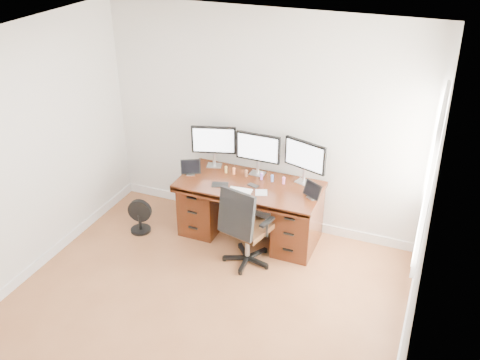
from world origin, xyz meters
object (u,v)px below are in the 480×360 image
at_px(monitor_center, 258,149).
at_px(floor_fan, 139,217).
at_px(desk, 250,208).
at_px(office_chair, 245,239).
at_px(keyboard, 240,190).

bearing_deg(monitor_center, floor_fan, -152.02).
bearing_deg(desk, floor_fan, -161.82).
distance_m(desk, monitor_center, 0.72).
relative_size(office_chair, monitor_center, 1.83).
relative_size(desk, keyboard, 6.34).
xyz_separation_m(office_chair, floor_fan, (-1.46, 0.11, -0.12)).
height_order(floor_fan, keyboard, keyboard).
bearing_deg(office_chair, keyboard, 134.18).
relative_size(monitor_center, keyboard, 2.05).
height_order(desk, floor_fan, desk).
bearing_deg(keyboard, desk, 75.65).
distance_m(office_chair, monitor_center, 1.10).
xyz_separation_m(floor_fan, monitor_center, (1.31, 0.67, 0.87)).
distance_m(floor_fan, keyboard, 1.41).
distance_m(desk, floor_fan, 1.40).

